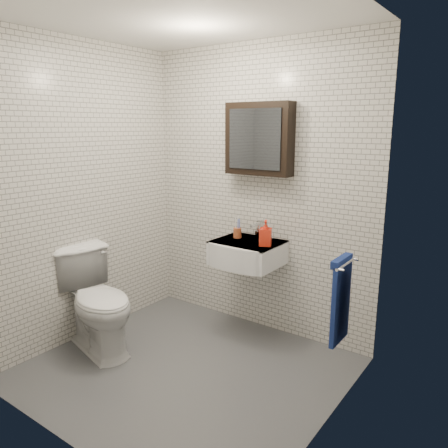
% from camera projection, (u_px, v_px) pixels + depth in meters
% --- Properties ---
extents(ground, '(2.20, 2.00, 0.01)m').
position_uv_depth(ground, '(186.00, 369.00, 3.31)').
color(ground, '#53565B').
rests_on(ground, ground).
extents(room_shell, '(2.22, 2.02, 2.51)m').
position_uv_depth(room_shell, '(181.00, 177.00, 2.99)').
color(room_shell, silver).
rests_on(room_shell, ground).
extents(washbasin, '(0.55, 0.50, 0.20)m').
position_uv_depth(washbasin, '(245.00, 253.00, 3.69)').
color(washbasin, white).
rests_on(washbasin, room_shell).
extents(faucet, '(0.06, 0.20, 0.15)m').
position_uv_depth(faucet, '(258.00, 230.00, 3.81)').
color(faucet, silver).
rests_on(faucet, washbasin).
extents(mirror_cabinet, '(0.60, 0.15, 0.60)m').
position_uv_depth(mirror_cabinet, '(259.00, 139.00, 3.64)').
color(mirror_cabinet, black).
rests_on(mirror_cabinet, room_shell).
extents(towel_rail, '(0.09, 0.30, 0.58)m').
position_uv_depth(towel_rail, '(341.00, 297.00, 2.83)').
color(towel_rail, silver).
rests_on(towel_rail, room_shell).
extents(toothbrush_cup, '(0.09, 0.09, 0.19)m').
position_uv_depth(toothbrush_cup, '(237.00, 232.00, 3.81)').
color(toothbrush_cup, '#A34C28').
rests_on(toothbrush_cup, washbasin).
extents(soap_bottle, '(0.13, 0.13, 0.21)m').
position_uv_depth(soap_bottle, '(266.00, 233.00, 3.55)').
color(soap_bottle, orange).
rests_on(soap_bottle, washbasin).
extents(toilet, '(0.91, 0.65, 0.84)m').
position_uv_depth(toilet, '(97.00, 301.00, 3.55)').
color(toilet, white).
rests_on(toilet, ground).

